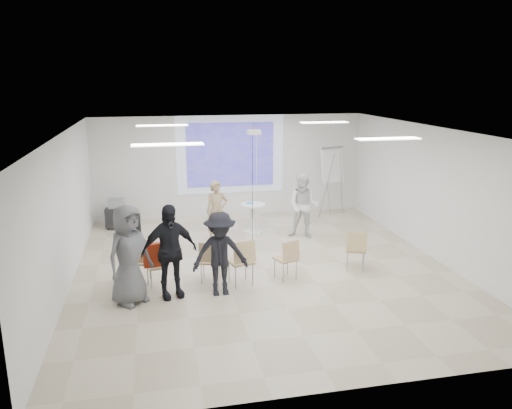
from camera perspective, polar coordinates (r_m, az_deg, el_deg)
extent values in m
cube|color=beige|center=(11.03, 0.86, -7.57)|extent=(8.00, 9.00, 0.10)
cube|color=white|center=(10.29, 0.93, 8.67)|extent=(8.00, 9.00, 0.10)
cube|color=silver|center=(14.93, -2.97, 4.42)|extent=(8.00, 0.10, 3.00)
cube|color=silver|center=(10.46, -21.30, -0.86)|extent=(0.10, 9.00, 3.00)
cube|color=silver|center=(12.09, 19.97, 1.21)|extent=(0.10, 9.00, 3.00)
cube|color=silver|center=(14.81, -2.94, 5.71)|extent=(3.20, 0.01, 2.30)
cube|color=#3732AA|center=(14.80, -2.93, 5.70)|extent=(2.60, 0.01, 1.90)
cylinder|color=white|center=(13.46, -0.36, -3.13)|extent=(0.65, 0.65, 0.06)
cylinder|color=white|center=(13.35, -0.36, -1.66)|extent=(0.18, 0.18, 0.72)
cylinder|color=white|center=(13.25, -0.36, -0.05)|extent=(0.88, 0.88, 0.04)
cube|color=white|center=(13.20, -0.16, 0.02)|extent=(0.25, 0.20, 0.01)
cube|color=#418FC5|center=(13.32, -0.67, 0.20)|extent=(0.23, 0.27, 0.02)
imported|color=tan|center=(12.58, -4.49, -0.33)|extent=(0.71, 0.53, 1.78)
imported|color=white|center=(12.91, 5.47, 0.21)|extent=(1.13, 1.06, 1.86)
cube|color=white|center=(12.78, -3.86, 1.22)|extent=(0.06, 0.13, 0.04)
cube|color=white|center=(13.01, 4.43, 1.82)|extent=(0.10, 0.14, 0.04)
cube|color=tan|center=(10.41, -13.16, -6.34)|extent=(0.48, 0.48, 0.04)
cube|color=tan|center=(10.13, -13.40, -5.40)|extent=(0.43, 0.14, 0.41)
cylinder|color=#93979B|center=(10.36, -14.17, -7.89)|extent=(0.02, 0.02, 0.45)
cylinder|color=gray|center=(10.31, -12.26, -7.89)|extent=(0.02, 0.02, 0.45)
cylinder|color=#95989D|center=(10.68, -13.88, -7.20)|extent=(0.02, 0.02, 0.45)
cylinder|color=gray|center=(10.63, -12.03, -7.19)|extent=(0.02, 0.02, 0.45)
cube|color=tan|center=(10.24, -11.29, -6.90)|extent=(0.45, 0.45, 0.04)
cube|color=tan|center=(10.00, -11.11, -6.05)|extent=(0.38, 0.16, 0.36)
cylinder|color=#95979D|center=(10.15, -11.87, -8.39)|extent=(0.02, 0.02, 0.40)
cylinder|color=#96989E|center=(10.21, -10.19, -8.16)|extent=(0.02, 0.02, 0.40)
cylinder|color=#95979D|center=(10.43, -12.26, -7.79)|extent=(0.02, 0.02, 0.40)
cylinder|color=#96989E|center=(10.49, -10.62, -7.56)|extent=(0.02, 0.02, 0.40)
cube|color=tan|center=(10.25, -5.22, -6.42)|extent=(0.50, 0.50, 0.04)
cube|color=tan|center=(9.98, -5.41, -5.50)|extent=(0.42, 0.18, 0.39)
cylinder|color=gray|center=(10.20, -6.26, -7.91)|extent=(0.03, 0.03, 0.43)
cylinder|color=gray|center=(10.16, -4.38, -7.97)|extent=(0.03, 0.03, 0.43)
cylinder|color=gray|center=(10.51, -5.98, -7.23)|extent=(0.03, 0.03, 0.43)
cylinder|color=gray|center=(10.47, -4.16, -7.28)|extent=(0.03, 0.03, 0.43)
cube|color=tan|center=(10.05, -1.76, -6.53)|extent=(0.54, 0.54, 0.04)
cube|color=tan|center=(9.77, -1.30, -5.47)|extent=(0.46, 0.18, 0.43)
cylinder|color=gray|center=(9.92, -2.34, -8.37)|extent=(0.03, 0.03, 0.48)
cylinder|color=gray|center=(10.05, -0.38, -8.05)|extent=(0.03, 0.03, 0.48)
cylinder|color=gray|center=(10.24, -3.10, -7.64)|extent=(0.03, 0.03, 0.48)
cylinder|color=gray|center=(10.36, -1.19, -7.34)|extent=(0.03, 0.03, 0.48)
cube|color=tan|center=(10.37, 3.40, -6.23)|extent=(0.51, 0.51, 0.04)
cube|color=tan|center=(10.14, 4.03, -5.29)|extent=(0.41, 0.21, 0.38)
cylinder|color=gray|center=(10.24, 3.14, -7.82)|extent=(0.03, 0.03, 0.42)
cylinder|color=gray|center=(10.41, 4.63, -7.46)|extent=(0.03, 0.03, 0.42)
cylinder|color=gray|center=(10.49, 2.14, -7.25)|extent=(0.03, 0.03, 0.42)
cylinder|color=gray|center=(10.65, 3.62, -6.91)|extent=(0.03, 0.03, 0.42)
cube|color=tan|center=(11.04, 11.34, -5.06)|extent=(0.55, 0.55, 0.04)
cube|color=tan|center=(10.77, 11.42, -4.16)|extent=(0.42, 0.24, 0.40)
cylinder|color=#92949A|center=(10.96, 10.40, -6.46)|extent=(0.03, 0.03, 0.44)
cylinder|color=#909398|center=(10.97, 12.19, -6.53)|extent=(0.03, 0.03, 0.44)
cylinder|color=#919499|center=(11.28, 10.39, -5.85)|extent=(0.03, 0.03, 0.44)
cylinder|color=gray|center=(11.29, 12.13, -5.92)|extent=(0.03, 0.03, 0.44)
cube|color=#AA2E14|center=(9.93, -11.36, -5.65)|extent=(0.50, 0.22, 0.46)
imported|color=black|center=(10.26, -5.24, -6.21)|extent=(0.37, 0.31, 0.03)
imported|color=black|center=(9.46, -9.93, -4.53)|extent=(1.35, 1.00, 2.08)
imported|color=black|center=(9.48, -4.14, -5.03)|extent=(1.23, 0.70, 1.86)
imported|color=slate|center=(9.36, -14.37, -4.94)|extent=(1.21, 1.18, 2.10)
cylinder|color=gray|center=(14.80, 8.09, 2.14)|extent=(0.41, 0.13, 1.92)
cylinder|color=gray|center=(15.13, 9.74, 2.34)|extent=(0.30, 0.32, 1.92)
cylinder|color=gray|center=(15.23, 8.14, 2.48)|extent=(0.15, 0.42, 1.91)
cube|color=white|center=(14.95, 8.71, 4.57)|extent=(0.79, 0.43, 1.07)
cube|color=gray|center=(14.91, 8.68, 6.44)|extent=(0.77, 0.29, 0.07)
cube|color=black|center=(14.33, -15.61, -1.41)|extent=(0.62, 0.53, 0.55)
cube|color=gray|center=(14.23, -15.71, 0.13)|extent=(0.44, 0.39, 0.24)
cylinder|color=black|center=(14.31, -16.55, -2.65)|extent=(0.08, 0.08, 0.07)
cylinder|color=black|center=(14.20, -14.82, -2.66)|extent=(0.08, 0.08, 0.07)
cylinder|color=black|center=(14.61, -16.23, -2.27)|extent=(0.08, 0.08, 0.07)
cylinder|color=black|center=(14.51, -14.54, -2.28)|extent=(0.08, 0.08, 0.07)
cube|color=white|center=(11.79, -0.23, 8.27)|extent=(0.30, 0.25, 0.10)
cylinder|color=gray|center=(11.78, -0.23, 8.80)|extent=(0.04, 0.04, 0.14)
cylinder|color=black|center=(11.94, -0.42, 1.36)|extent=(0.01, 0.01, 2.77)
cylinder|color=white|center=(11.94, 0.07, 1.36)|extent=(0.01, 0.01, 2.77)
cube|color=white|center=(12.04, -10.68, 8.87)|extent=(1.20, 0.30, 0.02)
cube|color=white|center=(12.77, 7.80, 9.28)|extent=(1.20, 0.30, 0.02)
cube|color=white|center=(8.56, -10.06, 6.76)|extent=(1.20, 0.30, 0.02)
cube|color=white|center=(9.56, 14.85, 7.28)|extent=(1.20, 0.30, 0.02)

